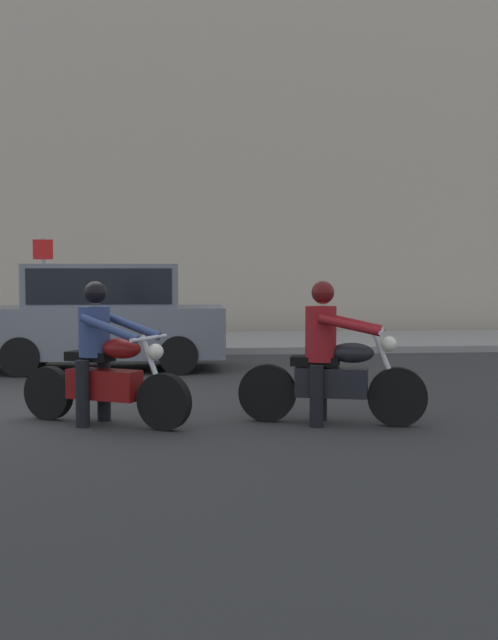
% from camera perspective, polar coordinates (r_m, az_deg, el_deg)
% --- Properties ---
extents(ground_plane, '(80.00, 80.00, 0.00)m').
position_cam_1_polar(ground_plane, '(9.90, -14.75, -6.20)').
color(ground_plane, '#2C2C2C').
extents(sidewalk_slab, '(40.00, 4.40, 0.14)m').
position_cam_1_polar(sidewalk_slab, '(17.77, -10.57, -1.68)').
color(sidewalk_slab, gray).
rests_on(sidewalk_slab, ground_plane).
extents(building_facade, '(40.00, 1.40, 12.31)m').
position_cam_1_polar(building_facade, '(21.57, -9.91, 15.48)').
color(building_facade, '#B7A893').
rests_on(building_facade, ground_plane).
extents(motorcycle_with_rider_denim_blue, '(1.89, 1.15, 1.56)m').
position_cam_1_polar(motorcycle_with_rider_denim_blue, '(8.47, -10.78, -3.38)').
color(motorcycle_with_rider_denim_blue, black).
rests_on(motorcycle_with_rider_denim_blue, ground_plane).
extents(motorcycle_with_rider_crimson, '(2.01, 0.86, 1.56)m').
position_cam_1_polar(motorcycle_with_rider_crimson, '(8.42, 6.05, -3.40)').
color(motorcycle_with_rider_crimson, black).
rests_on(motorcycle_with_rider_crimson, ground_plane).
extents(parked_hatchback_slate_gray, '(4.04, 1.76, 1.80)m').
position_cam_1_polar(parked_hatchback_slate_gray, '(13.29, -10.70, 0.35)').
color(parked_hatchback_slate_gray, slate).
rests_on(parked_hatchback_slate_gray, ground_plane).
extents(street_sign_post, '(0.44, 0.08, 2.29)m').
position_cam_1_polar(street_sign_post, '(17.70, -15.01, 3.00)').
color(street_sign_post, gray).
rests_on(street_sign_post, sidewalk_slab).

